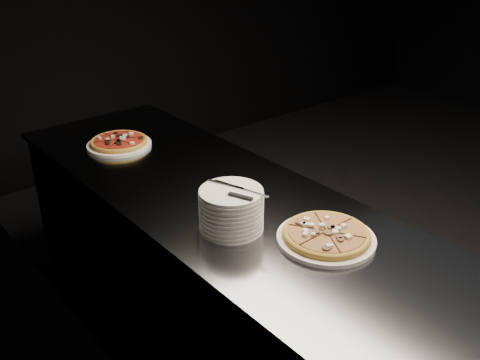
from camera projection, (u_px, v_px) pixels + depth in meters
floor at (474, 225)px, 3.66m from camera, size 5.00×5.00×0.00m
wall_left at (133, 97)px, 1.62m from camera, size 0.02×5.00×2.80m
counter at (231, 297)px, 2.24m from camera, size 0.74×2.44×0.92m
pizza_mushroom at (326, 236)px, 1.77m from camera, size 0.33×0.33×0.04m
pizza_tomato at (119, 142)px, 2.52m from camera, size 0.34×0.34×0.03m
plate_stack at (231, 210)px, 1.82m from camera, size 0.22×0.22×0.15m
cutlery at (236, 191)px, 1.78m from camera, size 0.08×0.23×0.01m
ramekin at (230, 196)px, 1.99m from camera, size 0.09×0.09×0.07m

